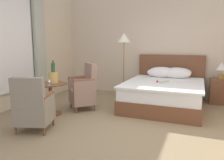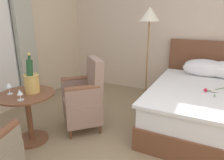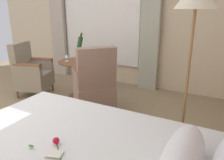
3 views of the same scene
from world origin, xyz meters
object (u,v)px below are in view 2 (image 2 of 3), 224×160
(wine_glass_near_bucket, at_px, (9,86))
(bed, at_px, (213,103))
(armchair_by_window, at_px, (85,99))
(wine_glass_near_edge, at_px, (20,93))
(floor_lamp_brass, at_px, (149,22))
(side_table_round, at_px, (29,112))
(champagne_bucket, at_px, (31,81))

(wine_glass_near_bucket, bearing_deg, bed, 35.92)
(armchair_by_window, bearing_deg, wine_glass_near_edge, -113.89)
(wine_glass_near_bucket, bearing_deg, armchair_by_window, 48.27)
(floor_lamp_brass, height_order, wine_glass_near_edge, floor_lamp_brass)
(armchair_by_window, bearing_deg, floor_lamp_brass, 69.78)
(bed, relative_size, side_table_round, 3.14)
(wine_glass_near_bucket, height_order, wine_glass_near_edge, wine_glass_near_bucket)
(champagne_bucket, xyz_separation_m, wine_glass_near_edge, (0.08, -0.25, -0.07))
(wine_glass_near_bucket, bearing_deg, champagne_bucket, 39.92)
(bed, relative_size, wine_glass_near_edge, 16.93)
(champagne_bucket, height_order, wine_glass_near_edge, champagne_bucket)
(wine_glass_near_bucket, xyz_separation_m, wine_glass_near_edge, (0.28, -0.07, -0.02))
(wine_glass_near_edge, bearing_deg, armchair_by_window, 66.11)
(armchair_by_window, bearing_deg, side_table_round, -126.78)
(floor_lamp_brass, relative_size, side_table_round, 2.53)
(armchair_by_window, bearing_deg, bed, 29.91)
(side_table_round, bearing_deg, armchair_by_window, 53.22)
(bed, distance_m, floor_lamp_brass, 1.69)
(bed, height_order, wine_glass_near_edge, bed)
(side_table_round, distance_m, wine_glass_near_edge, 0.40)
(floor_lamp_brass, distance_m, champagne_bucket, 2.19)
(champagne_bucket, bearing_deg, side_table_round, -113.76)
(champagne_bucket, bearing_deg, floor_lamp_brass, 63.97)
(side_table_round, xyz_separation_m, champagne_bucket, (0.03, 0.08, 0.41))
(bed, height_order, side_table_round, bed)
(floor_lamp_brass, relative_size, armchair_by_window, 1.68)
(champagne_bucket, distance_m, wine_glass_near_edge, 0.27)
(floor_lamp_brass, height_order, wine_glass_near_bucket, floor_lamp_brass)
(wine_glass_near_bucket, bearing_deg, wine_glass_near_edge, -14.43)
(wine_glass_near_bucket, relative_size, armchair_by_window, 0.14)
(bed, xyz_separation_m, wine_glass_near_edge, (-2.01, -1.73, 0.40))
(floor_lamp_brass, xyz_separation_m, wine_glass_near_bucket, (-1.12, -2.04, -0.73))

